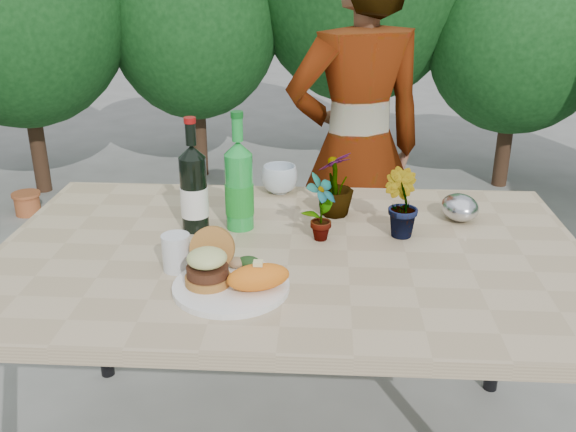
# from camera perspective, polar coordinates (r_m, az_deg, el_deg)

# --- Properties ---
(patio_table) EXTENTS (1.60, 1.00, 0.75)m
(patio_table) POSITION_cam_1_polar(r_m,az_deg,el_deg) (1.77, 0.15, -4.63)
(patio_table) COLOR tan
(patio_table) RESTS_ON ground
(shrub_hedge) EXTENTS (7.01, 5.20, 2.47)m
(shrub_hedge) POSITION_cam_1_polar(r_m,az_deg,el_deg) (3.24, 5.14, 16.77)
(shrub_hedge) COLOR #382316
(shrub_hedge) RESTS_ON ground
(dinner_plate) EXTENTS (0.28, 0.28, 0.01)m
(dinner_plate) POSITION_cam_1_polar(r_m,az_deg,el_deg) (1.55, -5.07, -6.28)
(dinner_plate) COLOR white
(dinner_plate) RESTS_ON patio_table
(burger_stack) EXTENTS (0.11, 0.16, 0.11)m
(burger_stack) POSITION_cam_1_polar(r_m,az_deg,el_deg) (1.55, -7.06, -4.13)
(burger_stack) COLOR #B7722D
(burger_stack) RESTS_ON dinner_plate
(sweet_potato) EXTENTS (0.17, 0.12, 0.06)m
(sweet_potato) POSITION_cam_1_polar(r_m,az_deg,el_deg) (1.50, -2.65, -5.45)
(sweet_potato) COLOR orange
(sweet_potato) RESTS_ON dinner_plate
(grilled_veg) EXTENTS (0.08, 0.05, 0.03)m
(grilled_veg) POSITION_cam_1_polar(r_m,az_deg,el_deg) (1.62, -4.02, -4.09)
(grilled_veg) COLOR olive
(grilled_veg) RESTS_ON dinner_plate
(wine_bottle) EXTENTS (0.08, 0.08, 0.33)m
(wine_bottle) POSITION_cam_1_polar(r_m,az_deg,el_deg) (1.84, -8.37, 2.32)
(wine_bottle) COLOR black
(wine_bottle) RESTS_ON patio_table
(sparkling_water) EXTENTS (0.08, 0.08, 0.34)m
(sparkling_water) POSITION_cam_1_polar(r_m,az_deg,el_deg) (1.84, -4.37, 2.60)
(sparkling_water) COLOR green
(sparkling_water) RESTS_ON patio_table
(plastic_cup) EXTENTS (0.07, 0.07, 0.09)m
(plastic_cup) POSITION_cam_1_polar(r_m,az_deg,el_deg) (1.64, -9.89, -3.21)
(plastic_cup) COLOR silver
(plastic_cup) RESTS_ON patio_table
(seedling_left) EXTENTS (0.12, 0.12, 0.19)m
(seedling_left) POSITION_cam_1_polar(r_m,az_deg,el_deg) (1.76, 2.92, 0.72)
(seedling_left) COLOR #27511B
(seedling_left) RESTS_ON patio_table
(seedling_mid) EXTENTS (0.13, 0.14, 0.19)m
(seedling_mid) POSITION_cam_1_polar(r_m,az_deg,el_deg) (1.82, 9.97, 1.10)
(seedling_mid) COLOR #2E5E20
(seedling_mid) RESTS_ON patio_table
(seedling_right) EXTENTS (0.16, 0.16, 0.20)m
(seedling_right) POSITION_cam_1_polar(r_m,az_deg,el_deg) (1.94, 4.24, 2.86)
(seedling_right) COLOR #295D20
(seedling_right) RESTS_ON patio_table
(blue_bowl) EXTENTS (0.13, 0.13, 0.09)m
(blue_bowl) POSITION_cam_1_polar(r_m,az_deg,el_deg) (2.14, -0.75, 3.29)
(blue_bowl) COLOR silver
(blue_bowl) RESTS_ON patio_table
(foil_packet_right) EXTENTS (0.13, 0.15, 0.08)m
(foil_packet_right) POSITION_cam_1_polar(r_m,az_deg,el_deg) (1.99, 15.03, 0.75)
(foil_packet_right) COLOR #B9BBC1
(foil_packet_right) RESTS_ON patio_table
(person) EXTENTS (0.66, 0.55, 1.56)m
(person) POSITION_cam_1_polar(r_m,az_deg,el_deg) (2.51, 6.11, 5.71)
(person) COLOR #A26951
(person) RESTS_ON ground
(terracotta_pot) EXTENTS (0.17, 0.17, 0.14)m
(terracotta_pot) POSITION_cam_1_polar(r_m,az_deg,el_deg) (4.24, -22.18, 1.06)
(terracotta_pot) COLOR #B0562D
(terracotta_pot) RESTS_ON ground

